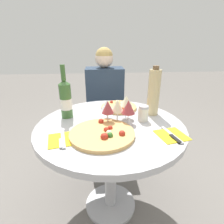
% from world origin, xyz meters
% --- Properties ---
extents(ground_plane, '(12.00, 12.00, 0.00)m').
position_xyz_m(ground_plane, '(0.00, 0.00, 0.00)').
color(ground_plane, slate).
rests_on(ground_plane, ground).
extents(dining_table, '(0.92, 0.92, 0.71)m').
position_xyz_m(dining_table, '(0.00, 0.00, 0.59)').
color(dining_table, '#B2B2B7').
rests_on(dining_table, ground_plane).
extents(chair_behind_diner, '(0.39, 0.39, 0.84)m').
position_xyz_m(chair_behind_diner, '(0.00, 0.81, 0.41)').
color(chair_behind_diner, '#ADADB2').
rests_on(chair_behind_diner, ground_plane).
extents(seated_diner, '(0.37, 0.46, 1.14)m').
position_xyz_m(seated_diner, '(0.00, 0.67, 0.50)').
color(seated_diner, '#28384C').
rests_on(seated_diner, ground_plane).
extents(pizza_large, '(0.36, 0.36, 0.05)m').
position_xyz_m(pizza_large, '(-0.05, -0.14, 0.72)').
color(pizza_large, tan).
rests_on(pizza_large, dining_table).
extents(pizza_small_far, '(0.27, 0.27, 0.05)m').
position_xyz_m(pizza_small_far, '(0.09, 0.26, 0.72)').
color(pizza_small_far, tan).
rests_on(pizza_small_far, dining_table).
extents(wine_bottle, '(0.08, 0.08, 0.35)m').
position_xyz_m(wine_bottle, '(-0.28, 0.13, 0.83)').
color(wine_bottle, '#38602D').
rests_on(wine_bottle, dining_table).
extents(tall_carafe, '(0.08, 0.08, 0.33)m').
position_xyz_m(tall_carafe, '(0.31, 0.13, 0.86)').
color(tall_carafe, tan).
rests_on(tall_carafe, dining_table).
extents(sugar_shaker, '(0.07, 0.07, 0.10)m').
position_xyz_m(sugar_shaker, '(0.21, 0.03, 0.76)').
color(sugar_shaker, silver).
rests_on(sugar_shaker, dining_table).
extents(wine_glass_back_left, '(0.08, 0.08, 0.13)m').
position_xyz_m(wine_glass_back_left, '(-0.01, 0.08, 0.80)').
color(wine_glass_back_left, silver).
rests_on(wine_glass_back_left, dining_table).
extents(wine_glass_center, '(0.08, 0.08, 0.14)m').
position_xyz_m(wine_glass_center, '(0.05, 0.03, 0.81)').
color(wine_glass_center, silver).
rests_on(wine_glass_center, dining_table).
extents(wine_glass_front_right, '(0.08, 0.08, 0.15)m').
position_xyz_m(wine_glass_front_right, '(0.11, -0.01, 0.82)').
color(wine_glass_front_right, silver).
rests_on(wine_glass_front_right, dining_table).
extents(wine_glass_front_left, '(0.07, 0.07, 0.15)m').
position_xyz_m(wine_glass_front_left, '(-0.01, -0.01, 0.82)').
color(wine_glass_front_left, silver).
rests_on(wine_glass_front_left, dining_table).
extents(wine_glass_back_right, '(0.08, 0.08, 0.16)m').
position_xyz_m(wine_glass_back_right, '(0.11, 0.08, 0.82)').
color(wine_glass_back_right, silver).
rests_on(wine_glass_back_right, dining_table).
extents(place_setting_left, '(0.18, 0.19, 0.01)m').
position_xyz_m(place_setting_left, '(-0.26, -0.18, 0.71)').
color(place_setting_left, yellow).
rests_on(place_setting_left, dining_table).
extents(place_setting_right, '(0.18, 0.19, 0.01)m').
position_xyz_m(place_setting_right, '(0.32, -0.18, 0.71)').
color(place_setting_right, yellow).
rests_on(place_setting_right, dining_table).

